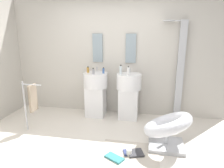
% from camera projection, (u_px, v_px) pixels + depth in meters
% --- Properties ---
extents(ground_plane, '(4.80, 3.60, 0.04)m').
position_uv_depth(ground_plane, '(96.00, 151.00, 3.20)').
color(ground_plane, silver).
extents(rear_partition, '(4.80, 0.10, 2.60)m').
position_uv_depth(rear_partition, '(115.00, 56.00, 4.43)').
color(rear_partition, beige).
rests_on(rear_partition, ground_plane).
extents(pedestal_sink_left, '(0.52, 0.52, 1.07)m').
position_uv_depth(pedestal_sink_left, '(96.00, 92.00, 4.39)').
color(pedestal_sink_left, white).
rests_on(pedestal_sink_left, ground_plane).
extents(pedestal_sink_right, '(0.52, 0.52, 1.07)m').
position_uv_depth(pedestal_sink_right, '(129.00, 94.00, 4.26)').
color(pedestal_sink_right, white).
rests_on(pedestal_sink_right, ground_plane).
extents(vanity_mirror_left, '(0.22, 0.03, 0.61)m').
position_uv_depth(vanity_mirror_left, '(98.00, 48.00, 4.38)').
color(vanity_mirror_left, '#8C9EA8').
extents(vanity_mirror_right, '(0.22, 0.03, 0.61)m').
position_uv_depth(vanity_mirror_right, '(131.00, 48.00, 4.25)').
color(vanity_mirror_right, '#8C9EA8').
extents(shower_column, '(0.49, 0.24, 2.05)m').
position_uv_depth(shower_column, '(180.00, 69.00, 4.12)').
color(shower_column, '#B7BABF').
rests_on(shower_column, ground_plane).
extents(lounge_chair, '(1.04, 1.04, 0.65)m').
position_uv_depth(lounge_chair, '(167.00, 127.00, 3.19)').
color(lounge_chair, '#B7BABF').
rests_on(lounge_chair, ground_plane).
extents(towel_rack, '(0.37, 0.22, 0.95)m').
position_uv_depth(towel_rack, '(32.00, 99.00, 3.66)').
color(towel_rack, '#B7BABF').
rests_on(towel_rack, ground_plane).
extents(area_rug, '(0.90, 0.77, 0.01)m').
position_uv_depth(area_rug, '(129.00, 155.00, 3.04)').
color(area_rug, beige).
rests_on(area_rug, ground_plane).
extents(magazine_teal, '(0.32, 0.27, 0.03)m').
position_uv_depth(magazine_teal, '(114.00, 158.00, 2.95)').
color(magazine_teal, teal).
rests_on(magazine_teal, area_rug).
extents(magazine_navy, '(0.27, 0.23, 0.02)m').
position_uv_depth(magazine_navy, '(131.00, 152.00, 3.09)').
color(magazine_navy, navy).
rests_on(magazine_navy, area_rug).
extents(magazine_charcoal, '(0.28, 0.27, 0.03)m').
position_uv_depth(magazine_charcoal, '(135.00, 153.00, 3.06)').
color(magazine_charcoal, '#38383D').
rests_on(magazine_charcoal, area_rug).
extents(coffee_mug, '(0.08, 0.08, 0.10)m').
position_uv_depth(coffee_mug, '(129.00, 152.00, 3.02)').
color(coffee_mug, white).
rests_on(coffee_mug, area_rug).
extents(soap_bottle_grey, '(0.05, 0.05, 0.13)m').
position_uv_depth(soap_bottle_grey, '(93.00, 71.00, 4.12)').
color(soap_bottle_grey, '#99999E').
rests_on(soap_bottle_grey, pedestal_sink_left).
extents(soap_bottle_clear, '(0.05, 0.05, 0.19)m').
position_uv_depth(soap_bottle_clear, '(121.00, 70.00, 4.11)').
color(soap_bottle_clear, silver).
rests_on(soap_bottle_clear, pedestal_sink_right).
extents(soap_bottle_blue, '(0.04, 0.04, 0.13)m').
position_uv_depth(soap_bottle_blue, '(103.00, 71.00, 4.20)').
color(soap_bottle_blue, '#4C72B7').
rests_on(soap_bottle_blue, pedestal_sink_left).
extents(soap_bottle_white, '(0.04, 0.04, 0.19)m').
position_uv_depth(soap_bottle_white, '(128.00, 71.00, 3.99)').
color(soap_bottle_white, white).
rests_on(soap_bottle_white, pedestal_sink_right).
extents(soap_bottle_amber, '(0.05, 0.05, 0.13)m').
position_uv_depth(soap_bottle_amber, '(88.00, 70.00, 4.28)').
color(soap_bottle_amber, '#C68C38').
rests_on(soap_bottle_amber, pedestal_sink_left).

